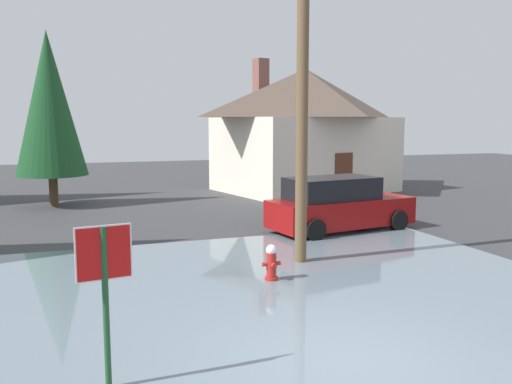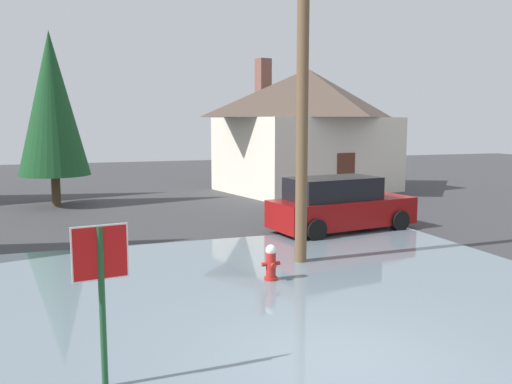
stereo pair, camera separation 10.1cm
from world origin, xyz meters
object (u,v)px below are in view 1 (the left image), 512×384
fire_hydrant (271,263)px  utility_pole (303,55)px  house (305,128)px  pine_tree_short_left (49,104)px  stop_sign_near (105,275)px  parked_car (338,205)px

fire_hydrant → utility_pole: utility_pole is taller
house → pine_tree_short_left: 11.72m
utility_pole → stop_sign_near: bearing=-134.7°
pine_tree_short_left → utility_pole: bearing=-62.8°
pine_tree_short_left → house: bearing=6.2°
utility_pole → parked_car: size_ratio=1.96×
fire_hydrant → house: 15.65m
utility_pole → pine_tree_short_left: bearing=117.2°
stop_sign_near → fire_hydrant: bearing=45.5°
stop_sign_near → utility_pole: (4.80, 4.85, 3.38)m
stop_sign_near → pine_tree_short_left: pine_tree_short_left is taller
house → utility_pole: bearing=-114.8°
house → pine_tree_short_left: (-11.61, -1.26, 1.00)m
stop_sign_near → parked_car: bearing=46.8°
fire_hydrant → parked_car: parked_car is taller
house → parked_car: bearing=-108.3°
fire_hydrant → pine_tree_short_left: pine_tree_short_left is taller
stop_sign_near → parked_car: size_ratio=0.44×
house → parked_car: (-3.13, -9.43, -2.27)m
fire_hydrant → utility_pole: bearing=44.5°
fire_hydrant → house: bearing=63.0°
house → parked_car: 10.20m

